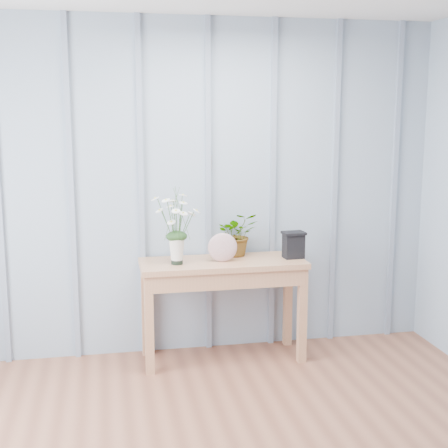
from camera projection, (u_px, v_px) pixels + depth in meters
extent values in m
cube|color=#93A4B7|center=(175.00, 189.00, 4.63)|extent=(4.00, 0.01, 2.50)
cube|color=#B6B6BB|center=(210.00, 162.00, 4.63)|extent=(0.03, 0.01, 0.10)
cube|color=gray|center=(71.00, 192.00, 4.48)|extent=(0.04, 0.03, 2.50)
cube|color=gray|center=(141.00, 190.00, 4.57)|extent=(0.04, 0.03, 2.50)
cube|color=gray|center=(208.00, 189.00, 4.67)|extent=(0.04, 0.03, 2.50)
cube|color=gray|center=(273.00, 187.00, 4.76)|extent=(0.04, 0.03, 2.50)
cube|color=gray|center=(335.00, 186.00, 4.86)|extent=(0.04, 0.03, 2.50)
cube|color=gray|center=(394.00, 184.00, 4.95)|extent=(0.04, 0.03, 2.50)
cube|color=#B07954|center=(223.00, 263.00, 4.54)|extent=(1.20, 0.45, 0.04)
cube|color=#B07954|center=(223.00, 274.00, 4.55)|extent=(1.13, 0.42, 0.12)
cube|color=#B07954|center=(149.00, 326.00, 4.33)|extent=(0.06, 0.06, 0.71)
cube|color=#B07954|center=(302.00, 316.00, 4.54)|extent=(0.06, 0.06, 0.71)
cube|color=#B07954|center=(146.00, 310.00, 4.67)|extent=(0.06, 0.06, 0.71)
cube|color=#B07954|center=(288.00, 301.00, 4.89)|extent=(0.06, 0.06, 0.71)
cylinder|color=black|center=(177.00, 260.00, 4.43)|extent=(0.08, 0.08, 0.05)
cone|color=silver|center=(177.00, 250.00, 4.42)|extent=(0.15, 0.15, 0.19)
ellipsoid|color=#193917|center=(177.00, 236.00, 4.40)|extent=(0.15, 0.12, 0.08)
imported|color=#193917|center=(237.00, 234.00, 4.67)|extent=(0.30, 0.26, 0.33)
ellipsoid|color=#8B455A|center=(223.00, 247.00, 4.48)|extent=(0.22, 0.08, 0.21)
cube|color=black|center=(293.00, 246.00, 4.60)|extent=(0.15, 0.12, 0.18)
cube|color=black|center=(294.00, 233.00, 4.59)|extent=(0.17, 0.14, 0.02)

